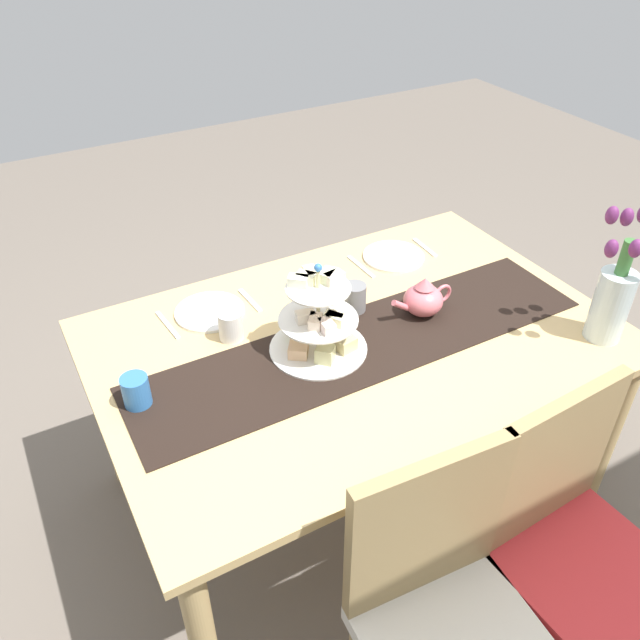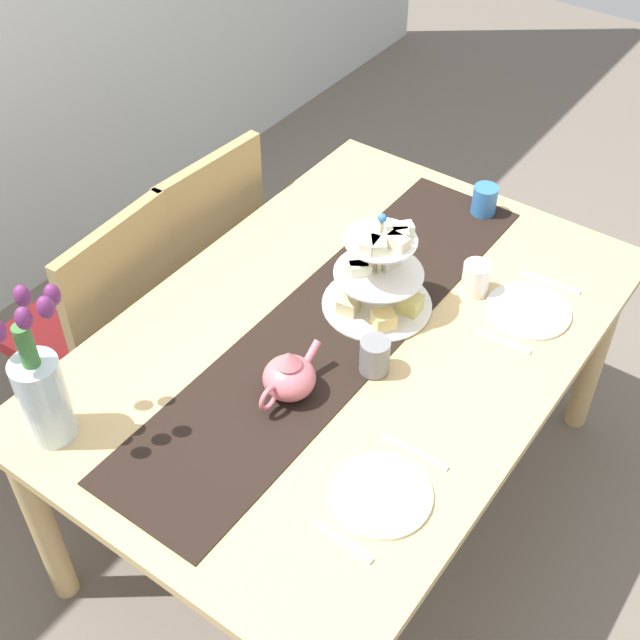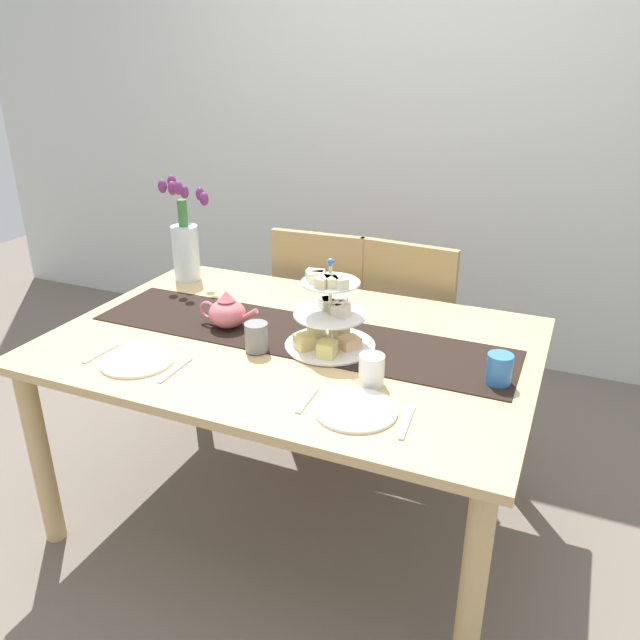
{
  "view_description": "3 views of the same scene",
  "coord_description": "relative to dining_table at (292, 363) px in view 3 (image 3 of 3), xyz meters",
  "views": [
    {
      "loc": [
        0.88,
        1.34,
        1.96
      ],
      "look_at": [
        0.1,
        -0.07,
        0.78
      ],
      "focal_mm": 36.0,
      "sensor_mm": 36.0,
      "label": 1
    },
    {
      "loc": [
        -1.34,
        -0.88,
        2.29
      ],
      "look_at": [
        -0.02,
        0.08,
        0.75
      ],
      "focal_mm": 47.83,
      "sensor_mm": 36.0,
      "label": 2
    },
    {
      "loc": [
        0.86,
        -1.74,
        1.64
      ],
      "look_at": [
        0.09,
        0.04,
        0.8
      ],
      "focal_mm": 35.48,
      "sensor_mm": 36.0,
      "label": 3
    }
  ],
  "objects": [
    {
      "name": "ground_plane",
      "position": [
        0.0,
        0.0,
        -0.64
      ],
      "size": [
        8.0,
        8.0,
        0.0
      ],
      "primitive_type": "plane",
      "color": "#6B6056"
    },
    {
      "name": "room_wall_rear",
      "position": [
        0.0,
        1.64,
        0.66
      ],
      "size": [
        6.0,
        0.08,
        2.6
      ],
      "primitive_type": "cube",
      "color": "silver",
      "rests_on": "ground_plane"
    },
    {
      "name": "dining_table",
      "position": [
        0.0,
        0.0,
        0.0
      ],
      "size": [
        1.62,
        1.09,
        0.73
      ],
      "color": "tan",
      "rests_on": "ground_plane"
    },
    {
      "name": "chair_left",
      "position": [
        -0.2,
        0.77,
        -0.13
      ],
      "size": [
        0.44,
        0.44,
        0.91
      ],
      "color": "#9C8254",
      "rests_on": "ground_plane"
    },
    {
      "name": "chair_right",
      "position": [
        0.22,
        0.77,
        -0.13
      ],
      "size": [
        0.45,
        0.45,
        0.91
      ],
      "color": "#9C8254",
      "rests_on": "ground_plane"
    },
    {
      "name": "table_runner",
      "position": [
        0.0,
        0.04,
        0.09
      ],
      "size": [
        1.49,
        0.35,
        0.0
      ],
      "primitive_type": "cube",
      "color": "black",
      "rests_on": "dining_table"
    },
    {
      "name": "tiered_cake_stand",
      "position": [
        0.14,
        -0.0,
        0.19
      ],
      "size": [
        0.3,
        0.3,
        0.3
      ],
      "color": "beige",
      "rests_on": "table_runner"
    },
    {
      "name": "teapot",
      "position": [
        -0.25,
        0.0,
        0.15
      ],
      "size": [
        0.24,
        0.13,
        0.14
      ],
      "color": "#D66B75",
      "rests_on": "table_runner"
    },
    {
      "name": "tulip_vase",
      "position": [
        -0.67,
        0.37,
        0.25
      ],
      "size": [
        0.2,
        0.19,
        0.43
      ],
      "color": "silver",
      "rests_on": "dining_table"
    },
    {
      "name": "dinner_plate_left",
      "position": [
        -0.38,
        -0.35,
        0.09
      ],
      "size": [
        0.23,
        0.23,
        0.01
      ],
      "primitive_type": "cylinder",
      "color": "white",
      "rests_on": "dining_table"
    },
    {
      "name": "fork_left",
      "position": [
        -0.52,
        -0.35,
        0.09
      ],
      "size": [
        0.02,
        0.15,
        0.01
      ],
      "primitive_type": "cube",
      "rotation": [
        0.0,
        0.0,
        -0.05
      ],
      "color": "silver",
      "rests_on": "dining_table"
    },
    {
      "name": "knife_left",
      "position": [
        -0.23,
        -0.35,
        0.09
      ],
      "size": [
        0.02,
        0.17,
        0.01
      ],
      "primitive_type": "cube",
      "rotation": [
        0.0,
        0.0,
        0.02
      ],
      "color": "silver",
      "rests_on": "dining_table"
    },
    {
      "name": "dinner_plate_right",
      "position": [
        0.36,
        -0.35,
        0.09
      ],
      "size": [
        0.23,
        0.23,
        0.01
      ],
      "primitive_type": "cylinder",
      "color": "white",
      "rests_on": "dining_table"
    },
    {
      "name": "fork_right",
      "position": [
        0.21,
        -0.35,
        0.09
      ],
      "size": [
        0.02,
        0.15,
        0.01
      ],
      "primitive_type": "cube",
      "rotation": [
        0.0,
        0.0,
        0.06
      ],
      "color": "silver",
      "rests_on": "dining_table"
    },
    {
      "name": "knife_right",
      "position": [
        0.5,
        -0.35,
        0.09
      ],
      "size": [
        0.03,
        0.17,
        0.01
      ],
      "primitive_type": "cube",
      "rotation": [
        0.0,
        0.0,
        0.09
      ],
      "color": "silver",
      "rests_on": "dining_table"
    },
    {
      "name": "mug_grey",
      "position": [
        -0.07,
        -0.13,
        0.14
      ],
      "size": [
        0.08,
        0.08,
        0.09
      ],
      "primitive_type": "cylinder",
      "color": "slate",
      "rests_on": "table_runner"
    },
    {
      "name": "mug_white_text",
      "position": [
        0.35,
        -0.19,
        0.14
      ],
      "size": [
        0.08,
        0.08,
        0.09
      ],
      "primitive_type": "cylinder",
      "color": "white",
      "rests_on": "dining_table"
    },
    {
      "name": "mug_orange",
      "position": [
        0.69,
        -0.03,
        0.14
      ],
      "size": [
        0.08,
        0.08,
        0.09
      ],
      "primitive_type": "cylinder",
      "color": "#3370B7",
      "rests_on": "dining_table"
    }
  ]
}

